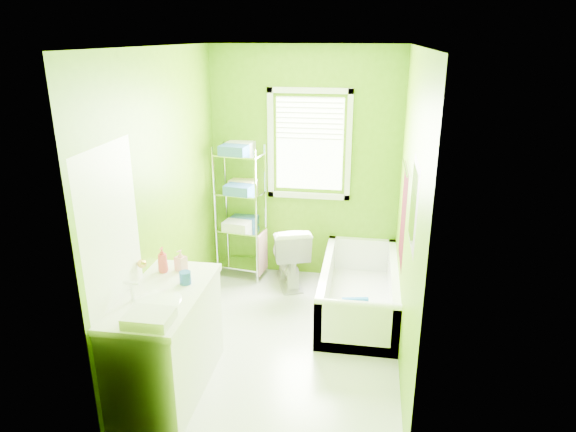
% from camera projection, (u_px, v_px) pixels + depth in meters
% --- Properties ---
extents(ground, '(2.90, 2.90, 0.00)m').
position_uv_depth(ground, '(283.00, 338.00, 4.80)').
color(ground, silver).
rests_on(ground, ground).
extents(room_envelope, '(2.14, 2.94, 2.62)m').
position_uv_depth(room_envelope, '(283.00, 179.00, 4.28)').
color(room_envelope, '#558B06').
rests_on(room_envelope, ground).
extents(window, '(0.92, 0.05, 1.22)m').
position_uv_depth(window, '(309.00, 139.00, 5.58)').
color(window, white).
rests_on(window, ground).
extents(door, '(0.09, 0.80, 2.00)m').
position_uv_depth(door, '(118.00, 282.00, 3.70)').
color(door, white).
rests_on(door, ground).
extents(right_wall_decor, '(0.04, 1.48, 1.17)m').
position_uv_depth(right_wall_decor, '(407.00, 212.00, 4.19)').
color(right_wall_decor, '#41070C').
rests_on(right_wall_decor, ground).
extents(bathtub, '(0.75, 1.61, 0.52)m').
position_uv_depth(bathtub, '(358.00, 297.00, 5.21)').
color(bathtub, white).
rests_on(bathtub, ground).
extents(toilet, '(0.61, 0.80, 0.72)m').
position_uv_depth(toilet, '(289.00, 254.00, 5.76)').
color(toilet, white).
rests_on(toilet, ground).
extents(vanity, '(0.59, 1.14, 1.07)m').
position_uv_depth(vanity, '(166.00, 339.00, 3.97)').
color(vanity, white).
rests_on(vanity, ground).
extents(wire_shelf_unit, '(0.57, 0.46, 1.57)m').
position_uv_depth(wire_shelf_unit, '(241.00, 198.00, 5.76)').
color(wire_shelf_unit, silver).
rests_on(wire_shelf_unit, ground).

